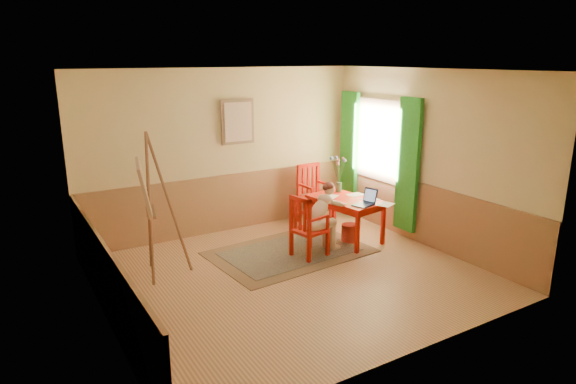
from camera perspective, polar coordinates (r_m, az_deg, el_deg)
room at (r=6.63m, az=0.60°, el=1.56°), size 5.04×4.54×2.84m
wainscot at (r=7.54m, az=-2.60°, el=-3.87°), size 5.00×4.50×1.00m
window at (r=8.92m, az=10.19°, el=4.52°), size 0.12×2.01×2.20m
wall_portrait at (r=8.56m, az=-5.78°, el=8.00°), size 0.60×0.05×0.76m
rug at (r=7.86m, az=0.23°, el=-6.86°), size 2.51×1.78×0.02m
table at (r=8.25m, az=6.58°, el=-1.32°), size 0.91×1.30×0.72m
chair_left at (r=7.52m, az=2.22°, el=-4.00°), size 0.53×0.51×0.98m
chair_back at (r=9.12m, az=2.90°, el=-0.23°), size 0.48×0.50×1.08m
figure at (r=7.68m, az=3.93°, el=-2.64°), size 0.86×0.45×1.11m
laptop at (r=7.92m, az=8.89°, el=-1.08°), size 0.44×0.34×0.24m
papers at (r=8.23m, az=8.26°, el=-0.75°), size 0.82×1.12×0.00m
vase at (r=8.55m, az=5.79°, el=1.91°), size 0.23×0.33×0.63m
wastebasket at (r=8.32m, az=7.09°, el=-4.68°), size 0.35×0.35×0.30m
easel at (r=6.96m, az=-15.82°, el=-0.06°), size 0.76×0.91×2.03m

